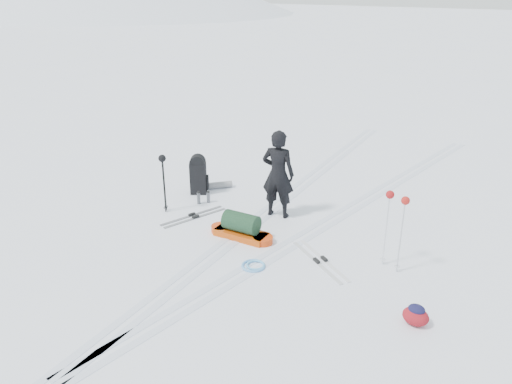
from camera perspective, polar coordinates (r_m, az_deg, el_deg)
ground at (r=10.58m, az=-1.57°, el=-4.57°), size 200.00×200.00×0.00m
ski_tracks at (r=10.95m, az=3.69°, el=-3.59°), size 3.38×17.97×0.01m
skier at (r=10.92m, az=2.53°, el=2.04°), size 0.82×0.63×1.99m
pulk_sled at (r=10.28m, az=-1.69°, el=-4.14°), size 1.45×0.54×0.54m
expedition_rucksack at (r=12.42m, az=-6.30°, el=1.92°), size 0.75×1.07×1.00m
ski_poles_black at (r=11.27m, az=-10.62°, el=3.01°), size 0.17×0.17×1.37m
ski_poles_silver at (r=9.08m, az=15.77°, el=-1.60°), size 0.46×0.26×1.50m
touring_skis_grey at (r=11.31m, az=-7.13°, el=-2.79°), size 0.72×1.59×0.06m
touring_skis_white at (r=9.59m, az=7.36°, el=-7.80°), size 1.56×1.09×0.06m
rope_coil at (r=9.35m, az=-0.22°, el=-8.39°), size 0.59×0.59×0.05m
small_daypack at (r=8.24m, az=17.79°, el=-13.25°), size 0.45×0.37×0.35m
thermos_pair at (r=11.92m, az=-6.04°, el=-0.62°), size 0.24×0.27×0.31m
stuff_sack at (r=10.85m, az=-0.57°, el=-3.26°), size 0.33×0.26×0.20m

